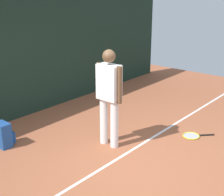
% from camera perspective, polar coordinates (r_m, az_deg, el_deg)
% --- Properties ---
extents(ground_plane, '(12.00, 12.00, 0.00)m').
position_cam_1_polar(ground_plane, '(5.43, 3.31, -10.92)').
color(ground_plane, '#9E5638').
extents(back_fence, '(10.00, 0.10, 2.55)m').
position_cam_1_polar(back_fence, '(7.06, -16.56, 6.48)').
color(back_fence, '#192D23').
rests_on(back_fence, ground).
extents(court_line, '(9.00, 0.05, 0.00)m').
position_cam_1_polar(court_line, '(5.55, 1.31, -10.14)').
color(court_line, white).
rests_on(court_line, ground).
extents(tennis_player, '(0.22, 0.53, 1.70)m').
position_cam_1_polar(tennis_player, '(5.61, -0.51, 0.92)').
color(tennis_player, white).
rests_on(tennis_player, ground).
extents(tennis_racket, '(0.57, 0.55, 0.03)m').
position_cam_1_polar(tennis_racket, '(6.45, 13.60, -6.29)').
color(tennis_racket, black).
rests_on(tennis_racket, ground).
extents(backpack, '(0.29, 0.30, 0.44)m').
position_cam_1_polar(backpack, '(6.13, -18.05, -6.05)').
color(backpack, '#1E478C').
rests_on(backpack, ground).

